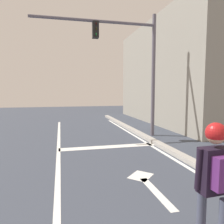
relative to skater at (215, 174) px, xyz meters
name	(u,v)px	position (x,y,z in m)	size (l,w,h in m)	color
lane_line_center	(57,197)	(-1.75, 1.99, -1.04)	(0.12, 20.00, 0.01)	silver
lane_line_curbside	(209,180)	(1.50, 1.99, -1.04)	(0.12, 20.00, 0.01)	silver
stop_bar	(108,147)	(-0.05, 5.30, -1.04)	(3.41, 0.40, 0.01)	silver
lane_arrow_stem	(157,193)	(0.12, 1.71, -1.04)	(0.16, 1.40, 0.01)	silver
lane_arrow_head	(141,176)	(0.12, 2.56, -1.04)	(0.56, 0.44, 0.01)	silver
curb_strip	(218,176)	(1.75, 1.99, -0.97)	(0.24, 24.00, 0.14)	#A19E97
skater	(215,174)	(0.00, 0.00, 0.00)	(0.43, 0.59, 1.54)	#454B61
traffic_signal_mast	(128,53)	(1.12, 6.80, 2.50)	(5.14, 0.34, 5.21)	#5F5966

